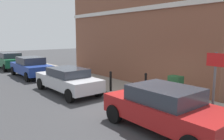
# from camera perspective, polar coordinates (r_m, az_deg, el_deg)

# --- Properties ---
(ground) EXTENTS (80.00, 80.00, 0.00)m
(ground) POSITION_cam_1_polar(r_m,az_deg,el_deg) (9.29, 5.33, -10.01)
(ground) COLOR #38383A
(sidewalk) EXTENTS (2.56, 30.00, 0.15)m
(sidewalk) POSITION_cam_1_polar(r_m,az_deg,el_deg) (14.96, -5.77, -2.48)
(sidewalk) COLOR gray
(sidewalk) RESTS_ON ground
(corner_building) EXTENTS (6.16, 11.82, 7.58)m
(corner_building) POSITION_cam_1_polar(r_m,az_deg,el_deg) (16.07, 11.53, 11.48)
(corner_building) COLOR brown
(corner_building) RESTS_ON ground
(car_red) EXTENTS (2.01, 4.12, 1.42)m
(car_red) POSITION_cam_1_polar(r_m,az_deg,el_deg) (7.30, 13.46, -9.34)
(car_red) COLOR maroon
(car_red) RESTS_ON ground
(car_silver) EXTENTS (1.79, 4.39, 1.32)m
(car_silver) POSITION_cam_1_polar(r_m,az_deg,el_deg) (11.90, -11.31, -2.43)
(car_silver) COLOR #B7B7BC
(car_silver) RESTS_ON ground
(car_blue) EXTENTS (1.94, 4.41, 1.46)m
(car_blue) POSITION_cam_1_polar(r_m,az_deg,el_deg) (17.26, -20.03, 0.82)
(car_blue) COLOR navy
(car_blue) RESTS_ON ground
(car_green) EXTENTS (1.92, 4.29, 1.48)m
(car_green) POSITION_cam_1_polar(r_m,az_deg,el_deg) (22.20, -24.67, 2.27)
(car_green) COLOR #195933
(car_green) RESTS_ON ground
(utility_cabinet) EXTENTS (0.46, 0.61, 1.15)m
(utility_cabinet) POSITION_cam_1_polar(r_m,az_deg,el_deg) (9.94, 15.86, -4.97)
(utility_cabinet) COLOR #1E4C28
(utility_cabinet) RESTS_ON sidewalk
(bollard_near_cabinet) EXTENTS (0.14, 0.14, 1.04)m
(bollard_near_cabinet) POSITION_cam_1_polar(r_m,az_deg,el_deg) (11.07, 8.59, -3.21)
(bollard_near_cabinet) COLOR black
(bollard_near_cabinet) RESTS_ON sidewalk
(bollard_far_kerb) EXTENTS (0.14, 0.14, 1.04)m
(bollard_far_kerb) POSITION_cam_1_polar(r_m,az_deg,el_deg) (11.48, -0.35, -2.68)
(bollard_far_kerb) COLOR black
(bollard_far_kerb) RESTS_ON sidewalk
(street_sign) EXTENTS (0.08, 0.60, 2.30)m
(street_sign) POSITION_cam_1_polar(r_m,az_deg,el_deg) (8.17, 24.76, -1.36)
(street_sign) COLOR #59595B
(street_sign) RESTS_ON sidewalk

